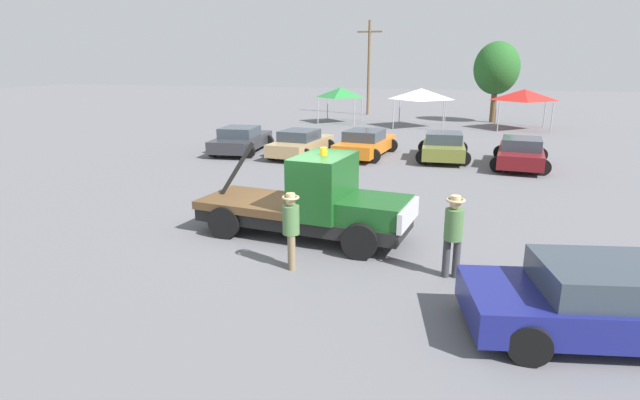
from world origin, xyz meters
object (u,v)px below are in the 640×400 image
(person_near_truck, at_px, (453,230))
(parked_car_charcoal, at_px, (241,140))
(canopy_tent_white, at_px, (421,94))
(utility_pole, at_px, (369,65))
(foreground_car, at_px, (612,302))
(canopy_tent_red, at_px, (524,95))
(canopy_tent_green, at_px, (340,92))
(parked_car_orange, at_px, (365,143))
(tree_left, at_px, (497,68))
(tow_truck, at_px, (314,203))
(person_at_hood, at_px, (291,225))
(parked_car_maroon, at_px, (521,153))
(parked_car_tan, at_px, (301,143))
(parked_car_olive, at_px, (443,146))

(person_near_truck, bearing_deg, parked_car_charcoal, -152.36)
(canopy_tent_white, height_order, utility_pole, utility_pole)
(person_near_truck, bearing_deg, utility_pole, -178.50)
(foreground_car, xyz_separation_m, canopy_tent_red, (1.35, 29.10, 1.74))
(canopy_tent_green, bearing_deg, parked_car_charcoal, -97.24)
(person_near_truck, bearing_deg, parked_car_orange, -173.81)
(tree_left, bearing_deg, person_near_truck, -94.13)
(parked_car_charcoal, bearing_deg, tow_truck, -152.58)
(tree_left, bearing_deg, person_at_hood, -100.29)
(parked_car_charcoal, xyz_separation_m, canopy_tent_white, (8.10, 13.31, 1.72))
(canopy_tent_green, height_order, canopy_tent_red, canopy_tent_red)
(parked_car_charcoal, distance_m, utility_pole, 21.73)
(tow_truck, distance_m, canopy_tent_green, 26.86)
(parked_car_orange, xyz_separation_m, parked_car_maroon, (7.22, -0.72, -0.00))
(foreground_car, relative_size, parked_car_tan, 1.10)
(utility_pole, bearing_deg, canopy_tent_red, -30.71)
(canopy_tent_white, bearing_deg, utility_pole, 123.90)
(person_at_hood, distance_m, tree_left, 32.44)
(person_near_truck, relative_size, parked_car_tan, 0.39)
(canopy_tent_green, height_order, canopy_tent_white, canopy_tent_white)
(person_at_hood, xyz_separation_m, tree_left, (5.77, 31.78, 3.07))
(parked_car_maroon, relative_size, canopy_tent_white, 1.38)
(foreground_car, distance_m, parked_car_orange, 17.34)
(parked_car_orange, bearing_deg, person_near_truck, -155.44)
(parked_car_charcoal, distance_m, canopy_tent_white, 15.67)
(tow_truck, xyz_separation_m, parked_car_charcoal, (-7.49, 11.75, -0.31))
(person_at_hood, height_order, canopy_tent_red, canopy_tent_red)
(parked_car_tan, relative_size, canopy_tent_white, 1.36)
(canopy_tent_green, height_order, tree_left, tree_left)
(parked_car_maroon, bearing_deg, utility_pole, 32.54)
(foreground_car, distance_m, tree_left, 33.29)
(person_near_truck, relative_size, parked_car_maroon, 0.39)
(person_at_hood, relative_size, parked_car_olive, 0.40)
(parked_car_charcoal, xyz_separation_m, utility_pole, (2.77, 21.23, 3.67))
(foreground_car, xyz_separation_m, parked_car_maroon, (-0.03, 15.03, -0.00))
(tow_truck, bearing_deg, tree_left, 86.02)
(person_at_hood, bearing_deg, canopy_tent_green, -104.36)
(person_near_truck, relative_size, parked_car_charcoal, 0.37)
(canopy_tent_red, height_order, tree_left, tree_left)
(canopy_tent_red, bearing_deg, parked_car_charcoal, -137.37)
(person_at_hood, height_order, parked_car_olive, person_at_hood)
(tow_truck, bearing_deg, utility_pole, 105.32)
(tow_truck, distance_m, parked_car_maroon, 13.15)
(canopy_tent_green, relative_size, tree_left, 0.47)
(person_near_truck, bearing_deg, parked_car_tan, -161.53)
(parked_car_maroon, bearing_deg, foreground_car, -174.43)
(person_near_truck, distance_m, canopy_tent_green, 29.38)
(canopy_tent_green, bearing_deg, tow_truck, -77.85)
(canopy_tent_green, xyz_separation_m, tree_left, (11.50, 3.43, 1.80))
(foreground_car, relative_size, person_near_truck, 2.82)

